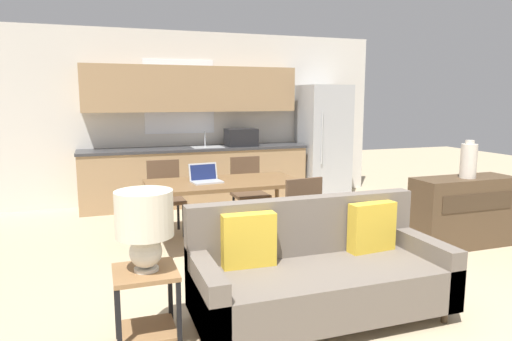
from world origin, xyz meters
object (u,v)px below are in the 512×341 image
at_px(dining_chair_near_right, 297,217).
at_px(side_table, 146,296).
at_px(table_lamp, 145,221).
at_px(couch, 317,273).
at_px(vase, 469,160).
at_px(dining_table, 224,187).
at_px(credenza, 462,212).
at_px(refrigerator, 323,141).
at_px(dining_chair_far_right, 248,189).
at_px(laptop, 205,178).
at_px(dining_chair_far_left, 165,194).

bearing_deg(dining_chair_near_right, side_table, 26.83).
distance_m(table_lamp, dining_chair_near_right, 1.95).
height_order(couch, side_table, couch).
bearing_deg(vase, table_lamp, -164.58).
relative_size(dining_table, dining_chair_near_right, 1.85).
distance_m(credenza, dining_chair_near_right, 2.01).
xyz_separation_m(refrigerator, dining_chair_near_right, (-1.79, -2.91, -0.44)).
relative_size(dining_table, vase, 3.98).
bearing_deg(dining_table, refrigerator, 42.67).
xyz_separation_m(refrigerator, dining_table, (-2.33, -2.15, -0.25)).
xyz_separation_m(table_lamp, vase, (3.58, 0.99, 0.11)).
distance_m(table_lamp, dining_chair_far_right, 3.05).
height_order(table_lamp, vase, vase).
distance_m(couch, laptop, 1.95).
distance_m(dining_table, laptop, 0.23).
distance_m(dining_table, vase, 2.71).
xyz_separation_m(couch, laptop, (-0.44, 1.84, 0.46)).
relative_size(couch, dining_chair_far_right, 2.12).
distance_m(refrigerator, dining_chair_far_right, 2.32).
relative_size(vase, dining_chair_far_left, 0.46).
bearing_deg(vase, laptop, 162.05).
relative_size(dining_table, laptop, 4.80).
bearing_deg(side_table, dining_table, 60.61).
bearing_deg(laptop, table_lamp, -120.50).
distance_m(refrigerator, couch, 4.52).
xyz_separation_m(dining_chair_far_right, dining_chair_near_right, (0.01, -1.51, 0.00)).
xyz_separation_m(couch, table_lamp, (-1.27, -0.04, 0.53)).
xyz_separation_m(side_table, dining_chair_far_left, (0.50, 2.62, 0.13)).
xyz_separation_m(credenza, dining_chair_far_right, (-2.02, 1.58, 0.10)).
distance_m(dining_table, table_lamp, 2.12).
bearing_deg(dining_chair_far_left, refrigerator, 24.29).
relative_size(couch, side_table, 3.52).
xyz_separation_m(dining_chair_far_left, laptop, (0.34, -0.75, 0.31)).
xyz_separation_m(couch, dining_chair_far_right, (0.29, 2.56, 0.15)).
xyz_separation_m(table_lamp, laptop, (0.83, 1.88, -0.07)).
distance_m(dining_table, dining_chair_far_right, 0.94).
bearing_deg(couch, dining_chair_far_right, 83.51).
xyz_separation_m(side_table, laptop, (0.84, 1.87, 0.44)).
relative_size(table_lamp, dining_chair_far_right, 0.59).
bearing_deg(credenza, dining_table, 162.06).
height_order(refrigerator, credenza, refrigerator).
relative_size(refrigerator, credenza, 1.59).
xyz_separation_m(vase, dining_chair_far_right, (-2.02, 1.61, -0.49)).
relative_size(credenza, vase, 2.82).
distance_m(side_table, credenza, 3.73).
bearing_deg(couch, dining_table, 97.53).
bearing_deg(laptop, dining_chair_far_right, 37.84).
bearing_deg(dining_chair_far_right, dining_chair_far_left, 176.46).
height_order(dining_table, side_table, dining_table).
relative_size(refrigerator, vase, 4.47).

